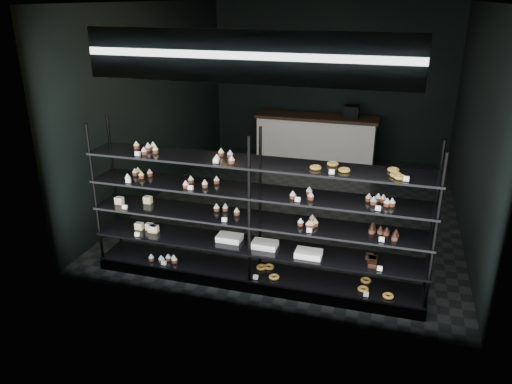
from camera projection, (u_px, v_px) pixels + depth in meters
room at (302, 112)px, 7.72m from camera, size 5.01×6.01×3.20m
display_shelf at (253, 236)px, 5.91m from camera, size 4.00×0.50×1.91m
signage at (244, 57)px, 4.68m from camera, size 3.30×0.05×0.50m
pendant_lamp at (220, 63)px, 6.61m from camera, size 0.35×0.35×0.91m
service_counter at (317, 138)px, 10.39m from camera, size 2.50×0.65×1.23m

